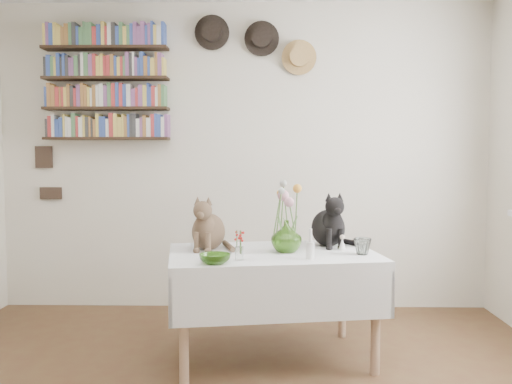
{
  "coord_description": "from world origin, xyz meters",
  "views": [
    {
      "loc": [
        0.19,
        -2.21,
        1.28
      ],
      "look_at": [
        0.13,
        0.99,
        1.05
      ],
      "focal_mm": 38.0,
      "sensor_mm": 36.0,
      "label": 1
    }
  ],
  "objects_px": {
    "dining_table": "(272,278)",
    "black_cat": "(328,218)",
    "bookshelf_unit": "(106,83)",
    "flower_vase": "(286,236)",
    "tabby_cat": "(208,222)"
  },
  "relations": [
    {
      "from": "dining_table",
      "to": "black_cat",
      "type": "distance_m",
      "value": 0.56
    },
    {
      "from": "bookshelf_unit",
      "to": "dining_table",
      "type": "bearing_deg",
      "value": -38.78
    },
    {
      "from": "dining_table",
      "to": "flower_vase",
      "type": "height_order",
      "value": "flower_vase"
    },
    {
      "from": "black_cat",
      "to": "bookshelf_unit",
      "type": "distance_m",
      "value": 2.13
    },
    {
      "from": "black_cat",
      "to": "flower_vase",
      "type": "distance_m",
      "value": 0.38
    },
    {
      "from": "dining_table",
      "to": "bookshelf_unit",
      "type": "relative_size",
      "value": 1.37
    },
    {
      "from": "dining_table",
      "to": "flower_vase",
      "type": "bearing_deg",
      "value": -5.62
    },
    {
      "from": "black_cat",
      "to": "flower_vase",
      "type": "bearing_deg",
      "value": -150.33
    },
    {
      "from": "black_cat",
      "to": "bookshelf_unit",
      "type": "relative_size",
      "value": 0.36
    },
    {
      "from": "black_cat",
      "to": "tabby_cat",
      "type": "bearing_deg",
      "value": 179.06
    },
    {
      "from": "tabby_cat",
      "to": "bookshelf_unit",
      "type": "distance_m",
      "value": 1.67
    },
    {
      "from": "tabby_cat",
      "to": "black_cat",
      "type": "distance_m",
      "value": 0.79
    },
    {
      "from": "dining_table",
      "to": "bookshelf_unit",
      "type": "xyz_separation_m",
      "value": [
        -1.33,
        1.07,
        1.34
      ]
    },
    {
      "from": "dining_table",
      "to": "black_cat",
      "type": "bearing_deg",
      "value": 32.69
    },
    {
      "from": "dining_table",
      "to": "bookshelf_unit",
      "type": "height_order",
      "value": "bookshelf_unit"
    }
  ]
}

